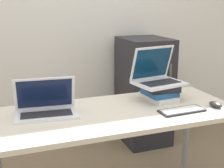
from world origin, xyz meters
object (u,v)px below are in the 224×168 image
at_px(laptop_left, 46,107).
at_px(wireless_keyboard, 182,111).
at_px(book_stack, 160,92).
at_px(mouse, 215,104).
at_px(mini_fridge, 144,91).
at_px(laptop_on_books, 157,76).

bearing_deg(laptop_left, wireless_keyboard, -16.76).
bearing_deg(book_stack, mouse, -43.51).
bearing_deg(mini_fridge, mouse, -93.44).
relative_size(laptop_left, wireless_keyboard, 1.30).
bearing_deg(laptop_on_books, mini_fridge, 68.80).
relative_size(wireless_keyboard, mini_fridge, 0.28).
height_order(laptop_left, laptop_on_books, laptop_on_books).
bearing_deg(laptop_on_books, mouse, -45.57).
bearing_deg(book_stack, laptop_left, -178.67).
height_order(laptop_left, mini_fridge, mini_fridge).
bearing_deg(wireless_keyboard, mouse, 0.68).
bearing_deg(mouse, mini_fridge, 86.56).
xyz_separation_m(book_stack, mouse, (0.27, -0.26, -0.04)).
bearing_deg(mini_fridge, laptop_on_books, -111.20).
xyz_separation_m(wireless_keyboard, mini_fridge, (0.33, 1.22, -0.24)).
distance_m(laptop_left, wireless_keyboard, 0.85).
bearing_deg(laptop_on_books, laptop_left, -176.40).
height_order(book_stack, mouse, book_stack).
height_order(laptop_left, mouse, laptop_left).
height_order(book_stack, wireless_keyboard, book_stack).
relative_size(book_stack, mouse, 2.69).
height_order(wireless_keyboard, mouse, mouse).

